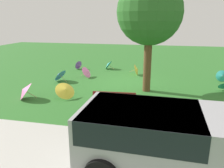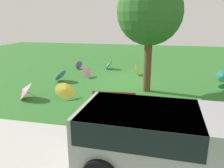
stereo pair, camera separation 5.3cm
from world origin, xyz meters
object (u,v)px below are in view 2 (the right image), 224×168
at_px(park_bench, 114,102).
at_px(shade_tree, 150,13).
at_px(parasol_yellow_1, 137,70).
at_px(parasol_pink_0, 87,72).
at_px(parasol_pink_1, 24,90).
at_px(parasol_yellow_0, 65,90).
at_px(parasol_teal_0, 223,76).
at_px(parasol_blue_2, 60,75).
at_px(parasol_teal_1, 108,64).
at_px(parasol_purple_0, 78,65).
at_px(van_dark, 174,138).

distance_m(park_bench, shade_tree, 4.64).
bearing_deg(parasol_yellow_1, parasol_pink_0, 23.27).
relative_size(shade_tree, parasol_pink_1, 4.86).
relative_size(parasol_pink_0, parasol_pink_1, 0.75).
bearing_deg(parasol_yellow_1, parasol_yellow_0, 62.63).
xyz_separation_m(parasol_teal_0, parasol_blue_2, (9.15, 1.94, 0.07)).
xyz_separation_m(park_bench, parasol_yellow_1, (-0.15, -6.36, -0.11)).
height_order(parasol_teal_1, parasol_yellow_0, parasol_yellow_0).
relative_size(park_bench, shade_tree, 0.31).
bearing_deg(shade_tree, parasol_teal_0, -147.06).
bearing_deg(parasol_pink_1, parasol_pink_0, -108.58).
relative_size(parasol_purple_0, parasol_pink_1, 0.61).
height_order(park_bench, parasol_teal_0, park_bench).
xyz_separation_m(van_dark, parasol_pink_0, (4.82, -8.15, -0.57)).
height_order(parasol_blue_2, parasol_yellow_1, parasol_blue_2).
xyz_separation_m(parasol_teal_1, parasol_pink_1, (2.18, 7.02, 0.09)).
distance_m(van_dark, parasol_teal_1, 11.56).
bearing_deg(van_dark, parasol_purple_0, -58.87).
bearing_deg(parasol_purple_0, parasol_yellow_0, 105.59).
distance_m(shade_tree, parasol_teal_0, 5.99).
relative_size(parasol_yellow_0, parasol_pink_1, 1.07).
xyz_separation_m(park_bench, parasol_yellow_0, (2.52, -1.21, -0.07)).
relative_size(parasol_teal_0, parasol_blue_2, 0.74).
bearing_deg(parasol_pink_1, parasol_yellow_0, -164.18).
bearing_deg(parasol_teal_0, shade_tree, 32.94).
xyz_separation_m(parasol_teal_0, parasol_teal_1, (7.20, -1.93, -0.01)).
xyz_separation_m(van_dark, parasol_purple_0, (6.24, -10.33, -0.60)).
bearing_deg(parasol_teal_1, parasol_teal_0, 164.99).
height_order(shade_tree, parasol_pink_0, shade_tree).
xyz_separation_m(parasol_teal_0, parasol_yellow_0, (7.63, 4.59, 0.06)).
xyz_separation_m(shade_tree, parasol_teal_0, (-4.12, -2.67, -3.42)).
bearing_deg(parasol_purple_0, van_dark, 121.13).
xyz_separation_m(parasol_yellow_0, parasol_pink_0, (0.27, -3.89, -0.05)).
relative_size(parasol_teal_1, parasol_pink_1, 0.68).
relative_size(park_bench, parasol_blue_2, 1.78).
bearing_deg(parasol_pink_0, parasol_yellow_0, 94.05).
bearing_deg(parasol_pink_0, parasol_yellow_1, -156.73).
distance_m(van_dark, parasol_yellow_1, 9.62).
bearing_deg(shade_tree, parasol_blue_2, -8.24).
xyz_separation_m(park_bench, parasol_teal_0, (-5.11, -5.80, -0.13)).
xyz_separation_m(shade_tree, parasol_yellow_1, (0.84, -3.23, -3.40)).
bearing_deg(parasol_blue_2, parasol_pink_0, -135.37).
xyz_separation_m(shade_tree, parasol_blue_2, (5.03, -0.73, -3.35)).
xyz_separation_m(van_dark, parasol_yellow_0, (4.54, -4.27, -0.52)).
distance_m(parasol_yellow_1, parasol_pink_0, 3.20).
bearing_deg(park_bench, parasol_pink_1, -9.47).
bearing_deg(van_dark, parasol_blue_2, -48.71).
bearing_deg(parasol_yellow_0, shade_tree, -151.26).
height_order(shade_tree, parasol_yellow_0, shade_tree).
xyz_separation_m(parasol_teal_0, parasol_pink_0, (7.90, 0.71, 0.01)).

